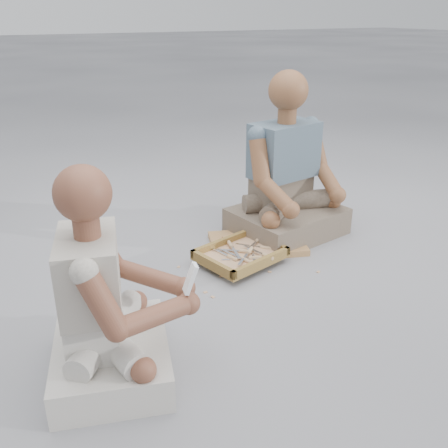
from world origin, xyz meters
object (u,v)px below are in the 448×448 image
craftsman (106,309)px  tool_tray (240,255)px  carved_panel (257,243)px  companion (287,183)px

craftsman → tool_tray: bearing=137.5°
carved_panel → companion: companion is taller
tool_tray → companion: size_ratio=0.51×
companion → craftsman: bearing=20.5°
craftsman → companion: size_ratio=0.85×
craftsman → companion: companion is taller
tool_tray → craftsman: bearing=-148.0°
carved_panel → companion: bearing=19.6°
tool_tray → companion: bearing=27.8°
companion → tool_tray: bearing=17.7°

